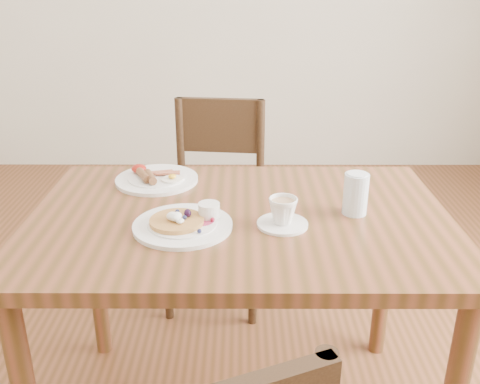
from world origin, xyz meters
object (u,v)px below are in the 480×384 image
at_px(pancake_plate, 184,223).
at_px(breakfast_plate, 156,178).
at_px(dining_table, 240,245).
at_px(water_glass, 356,194).
at_px(chair_far, 217,193).
at_px(teacup_saucer, 283,214).

bearing_deg(pancake_plate, breakfast_plate, 110.83).
distance_m(dining_table, breakfast_plate, 0.40).
bearing_deg(dining_table, water_glass, 1.86).
bearing_deg(chair_far, dining_table, 103.58).
bearing_deg(chair_far, breakfast_plate, 76.85).
relative_size(dining_table, chair_far, 1.36).
relative_size(dining_table, water_glass, 10.03).
relative_size(breakfast_plate, teacup_saucer, 1.93).
xyz_separation_m(dining_table, teacup_saucer, (0.12, -0.07, 0.13)).
relative_size(dining_table, teacup_saucer, 8.57).
distance_m(dining_table, teacup_saucer, 0.19).
distance_m(breakfast_plate, water_glass, 0.66).
xyz_separation_m(breakfast_plate, water_glass, (0.61, -0.25, 0.05)).
distance_m(chair_far, pancake_plate, 0.89).
relative_size(chair_far, pancake_plate, 3.26).
bearing_deg(breakfast_plate, pancake_plate, -69.17).
height_order(chair_far, pancake_plate, chair_far).
distance_m(dining_table, water_glass, 0.36).
distance_m(breakfast_plate, teacup_saucer, 0.51).
bearing_deg(water_glass, breakfast_plate, 157.86).
height_order(dining_table, breakfast_plate, breakfast_plate).
xyz_separation_m(dining_table, pancake_plate, (-0.15, -0.08, 0.11)).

